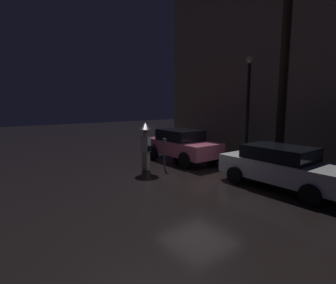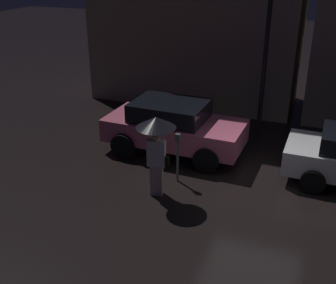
# 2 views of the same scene
# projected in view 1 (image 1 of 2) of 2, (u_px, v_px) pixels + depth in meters

# --- Properties ---
(ground_plane) EXTENTS (60.00, 60.00, 0.00)m
(ground_plane) POSITION_uv_depth(u_px,v_px,m) (199.00, 179.00, 9.78)
(ground_plane) COLOR black
(building_facade_left) EXTENTS (7.67, 3.00, 9.88)m
(building_facade_left) POSITION_uv_depth(u_px,v_px,m) (233.00, 68.00, 15.94)
(building_facade_left) COLOR gray
(building_facade_left) RESTS_ON ground
(parked_car_pink) EXTENTS (4.01, 1.98, 1.52)m
(parked_car_pink) POSITION_uv_depth(u_px,v_px,m) (182.00, 144.00, 12.76)
(parked_car_pink) COLOR #DB6684
(parked_car_pink) RESTS_ON ground
(parked_car_white) EXTENTS (4.10, 1.90, 1.39)m
(parked_car_white) POSITION_uv_depth(u_px,v_px,m) (282.00, 166.00, 8.65)
(parked_car_white) COLOR silver
(parked_car_white) RESTS_ON ground
(pedestrian_with_umbrella) EXTENTS (0.93, 0.93, 2.01)m
(pedestrian_with_umbrella) POSITION_uv_depth(u_px,v_px,m) (146.00, 134.00, 10.83)
(pedestrian_with_umbrella) COLOR beige
(pedestrian_with_umbrella) RESTS_ON ground
(parking_meter) EXTENTS (0.12, 0.10, 1.31)m
(parking_meter) POSITION_uv_depth(u_px,v_px,m) (164.00, 150.00, 11.23)
(parking_meter) COLOR #4C5154
(parking_meter) RESTS_ON ground
(street_lamp_near) EXTENTS (0.37, 0.37, 4.97)m
(street_lamp_near) POSITION_uv_depth(u_px,v_px,m) (248.00, 94.00, 12.16)
(street_lamp_near) COLOR black
(street_lamp_near) RESTS_ON ground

